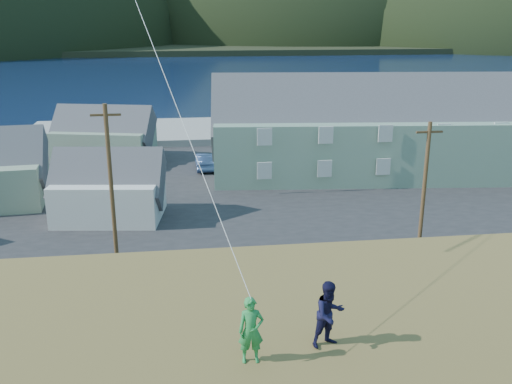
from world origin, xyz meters
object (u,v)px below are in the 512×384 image
lodge (389,129)px  shed_white (109,188)px  kite_flyer_green (251,330)px  shed_palegreen_far (104,135)px  wharf (136,133)px  kite_flyer_navy (329,314)px

lodge → shed_white: (-23.87, -8.63, -1.90)m
kite_flyer_green → shed_white: bearing=103.2°
shed_palegreen_far → kite_flyer_green: kite_flyer_green is taller
lodge → wharf: bearing=144.8°
lodge → kite_flyer_green: size_ratio=21.72×
lodge → kite_flyer_navy: 40.88m
kite_flyer_green → kite_flyer_navy: kite_flyer_navy is taller
shed_white → kite_flyer_navy: bearing=-66.5°
shed_palegreen_far → kite_flyer_navy: 48.86m
shed_white → shed_palegreen_far: (-2.53, 18.22, 0.15)m
kite_flyer_navy → kite_flyer_green: bearing=172.7°
lodge → kite_flyer_navy: (-15.38, -37.70, 3.67)m
shed_white → shed_palegreen_far: 18.40m
wharf → shed_palegreen_far: bearing=-101.7°
wharf → shed_white: (0.24, -29.30, 1.96)m
shed_white → kite_flyer_navy: 30.79m
wharf → kite_flyer_green: kite_flyer_green is taller
wharf → lodge: (24.11, -20.67, 3.86)m
lodge → shed_palegreen_far: (-26.40, 9.59, -1.76)m
wharf → lodge: bearing=-40.6°
lodge → shed_white: size_ratio=3.86×
lodge → kite_flyer_navy: bearing=-106.8°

